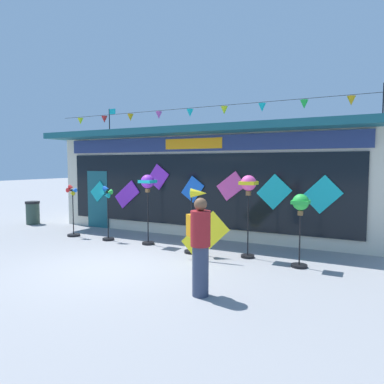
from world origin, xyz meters
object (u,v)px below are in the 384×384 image
display_kite_on_ground (205,236)px  wind_spinner_center_right (196,210)px  wind_spinner_left (107,208)px  wind_spinner_right (248,191)px  wind_spinner_far_left (72,210)px  wind_spinner_far_right (300,210)px  trash_bin (33,213)px  person_near_camera (200,244)px  kite_shop_building (220,180)px  wind_spinner_center_left (148,188)px

display_kite_on_ground → wind_spinner_center_right: bearing=133.8°
wind_spinner_left → wind_spinner_right: 4.33m
wind_spinner_far_left → wind_spinner_right: wind_spinner_right is taller
wind_spinner_far_right → display_kite_on_ground: bearing=-167.6°
wind_spinner_far_left → wind_spinner_left: 1.36m
wind_spinner_left → trash_bin: size_ratio=1.88×
person_near_camera → wind_spinner_right: bearing=35.2°
wind_spinner_far_left → wind_spinner_left: bearing=1.4°
wind_spinner_far_left → wind_spinner_far_right: 6.91m
kite_shop_building → person_near_camera: size_ratio=6.54×
person_near_camera → trash_bin: person_near_camera is taller
wind_spinner_far_left → wind_spinner_center_left: 2.82m
wind_spinner_center_left → person_near_camera: wind_spinner_center_left is taller
wind_spinner_far_right → wind_spinner_far_left: bearing=178.6°
wind_spinner_far_left → display_kite_on_ground: (4.84, -0.62, -0.25)m
person_near_camera → display_kite_on_ground: bearing=57.1°
wind_spinner_far_left → person_near_camera: 6.27m
wind_spinner_right → wind_spinner_left: bearing=-179.4°
trash_bin → kite_shop_building: bearing=22.9°
kite_shop_building → wind_spinner_right: size_ratio=5.54×
wind_spinner_center_right → wind_spinner_center_left: bearing=170.0°
kite_shop_building → wind_spinner_left: (-2.05, -3.63, -0.73)m
wind_spinner_right → display_kite_on_ground: size_ratio=1.86×
wind_spinner_center_right → trash_bin: bearing=171.6°
wind_spinner_center_left → wind_spinner_right: wind_spinner_right is taller
wind_spinner_far_left → display_kite_on_ground: 4.88m
wind_spinner_left → display_kite_on_ground: size_ratio=1.51×
wind_spinner_left → wind_spinner_far_right: 5.55m
wind_spinner_far_right → person_near_camera: (-1.21, -2.47, -0.36)m
wind_spinner_left → display_kite_on_ground: 3.56m
wind_spinner_center_right → wind_spinner_right: bearing=9.8°
kite_shop_building → wind_spinner_center_right: bearing=-75.8°
wind_spinner_center_left → display_kite_on_ground: (2.12, -0.78, -1.00)m
wind_spinner_center_right → wind_spinner_right: size_ratio=0.83×
wind_spinner_far_right → trash_bin: 10.02m
wind_spinner_center_left → wind_spinner_center_right: bearing=-10.0°
person_near_camera → trash_bin: 9.44m
wind_spinner_far_left → wind_spinner_left: size_ratio=1.00×
wind_spinner_center_right → person_near_camera: bearing=-62.3°
wind_spinner_center_right → wind_spinner_far_right: bearing=-0.8°
kite_shop_building → wind_spinner_center_right: size_ratio=6.68×
wind_spinner_far_right → display_kite_on_ground: 2.21m
wind_spinner_center_right → display_kite_on_ground: bearing=-46.2°
wind_spinner_right → kite_shop_building: bearing=121.9°
wind_spinner_far_right → person_near_camera: bearing=-116.0°
kite_shop_building → wind_spinner_far_left: bearing=-132.9°
kite_shop_building → wind_spinner_center_left: (-0.69, -3.51, -0.11)m
wind_spinner_center_left → display_kite_on_ground: wind_spinner_center_left is taller
wind_spinner_center_left → display_kite_on_ground: 2.47m
wind_spinner_center_right → wind_spinner_right: 1.39m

